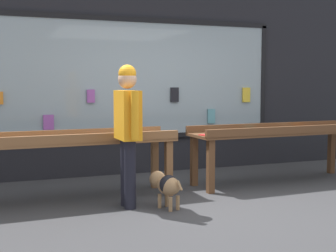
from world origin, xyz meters
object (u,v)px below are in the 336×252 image
at_px(person_browsing, 128,124).
at_px(small_dog, 166,185).
at_px(display_table_right, 278,136).
at_px(display_table_left, 69,145).

distance_m(person_browsing, small_dog, 0.85).
xyz_separation_m(display_table_right, person_browsing, (-2.50, -0.59, 0.30)).
bearing_deg(display_table_left, display_table_right, 0.02).
relative_size(display_table_left, display_table_right, 1.00).
bearing_deg(small_dog, display_table_left, 32.60).
relative_size(display_table_right, small_dog, 5.13).
bearing_deg(person_browsing, small_dog, -118.09).
distance_m(display_table_left, small_dog, 1.36).
height_order(display_table_left, display_table_right, display_table_left).
bearing_deg(person_browsing, display_table_left, 45.59).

